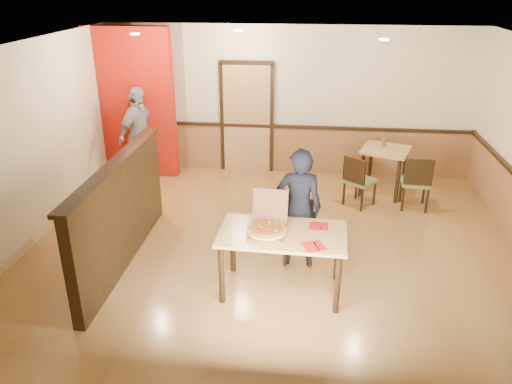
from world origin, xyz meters
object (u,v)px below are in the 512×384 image
at_px(side_chair_right, 416,181).
at_px(pizza_box, 267,227).
at_px(side_table, 385,159).
at_px(main_table, 282,241).
at_px(diner, 299,208).
at_px(passerby, 139,135).
at_px(side_chair_left, 358,179).
at_px(diner_chair, 298,228).
at_px(condiment, 384,142).

height_order(side_chair_right, pizza_box, pizza_box).
bearing_deg(side_table, main_table, -116.40).
bearing_deg(diner, main_table, 73.85).
xyz_separation_m(passerby, pizza_box, (2.68, -3.32, -0.03)).
relative_size(side_chair_left, passerby, 0.50).
height_order(side_table, diner, diner).
distance_m(main_table, diner_chair, 0.86).
distance_m(main_table, diner, 0.70).
distance_m(main_table, side_table, 3.59).
height_order(passerby, pizza_box, passerby).
bearing_deg(diner, passerby, -42.74).
xyz_separation_m(side_table, condiment, (-0.03, 0.12, 0.26)).
bearing_deg(condiment, side_chair_left, -122.57).
relative_size(diner, passerby, 0.92).
xyz_separation_m(pizza_box, condiment, (1.74, 3.33, 0.05)).
distance_m(passerby, pizza_box, 4.27).
distance_m(main_table, passerby, 4.39).
relative_size(side_chair_right, pizza_box, 1.77).
xyz_separation_m(main_table, diner, (0.17, 0.66, 0.13)).
height_order(main_table, side_table, side_table).
distance_m(diner_chair, side_chair_right, 2.59).
relative_size(diner, condiment, 10.30).
height_order(diner, passerby, passerby).
distance_m(side_chair_left, condiment, 0.96).
distance_m(side_table, diner, 2.93).
bearing_deg(side_table, diner_chair, -120.54).
bearing_deg(diner_chair, condiment, 59.46).
bearing_deg(diner_chair, main_table, -103.92).
distance_m(side_table, condiment, 0.29).
bearing_deg(pizza_box, condiment, 66.04).
bearing_deg(diner_chair, side_table, 57.72).
bearing_deg(diner, pizza_box, 60.42).
relative_size(diner_chair, condiment, 5.24).
relative_size(main_table, condiment, 9.62).
relative_size(side_chair_left, diner, 0.54).
height_order(diner, condiment, diner).
height_order(side_chair_right, passerby, passerby).
height_order(side_chair_left, passerby, passerby).
xyz_separation_m(side_chair_left, condiment, (0.46, 0.72, 0.43)).
relative_size(diner_chair, side_table, 0.84).
distance_m(main_table, pizza_box, 0.25).
distance_m(diner, passerby, 4.03).
xyz_separation_m(diner_chair, passerby, (-3.03, 2.52, 0.44)).
bearing_deg(main_table, passerby, 132.72).
bearing_deg(side_chair_right, side_chair_left, 2.33).
xyz_separation_m(diner_chair, diner, (-0.00, -0.14, 0.36)).
distance_m(side_chair_left, side_table, 0.79).
height_order(side_table, passerby, passerby).
xyz_separation_m(diner, condiment, (1.39, 2.67, 0.09)).
relative_size(side_chair_right, passerby, 0.52).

